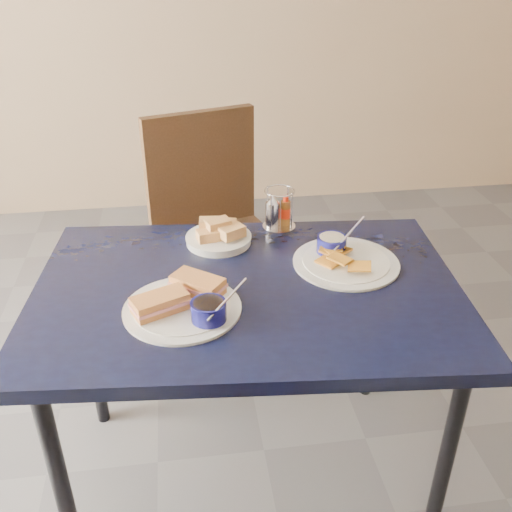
{
  "coord_description": "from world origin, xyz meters",
  "views": [
    {
      "loc": [
        -0.23,
        -1.09,
        1.6
      ],
      "look_at": [
        -0.03,
        0.27,
        0.82
      ],
      "focal_mm": 40.0,
      "sensor_mm": 36.0,
      "label": 1
    }
  ],
  "objects": [
    {
      "name": "condiment_caddy",
      "position": [
        0.08,
        0.58,
        0.81
      ],
      "size": [
        0.11,
        0.11,
        0.14
      ],
      "color": "silver",
      "rests_on": "dining_table"
    },
    {
      "name": "plantain_plate",
      "position": [
        0.23,
        0.33,
        0.77
      ],
      "size": [
        0.31,
        0.31,
        0.12
      ],
      "color": "white",
      "rests_on": "dining_table"
    },
    {
      "name": "sandwich_plate",
      "position": [
        -0.24,
        0.14,
        0.77
      ],
      "size": [
        0.32,
        0.31,
        0.12
      ],
      "color": "white",
      "rests_on": "dining_table"
    },
    {
      "name": "dining_table",
      "position": [
        -0.06,
        0.23,
        0.68
      ],
      "size": [
        1.25,
        0.89,
        0.75
      ],
      "color": "black",
      "rests_on": "ground"
    },
    {
      "name": "chair_far",
      "position": [
        -0.08,
        1.05,
        0.57
      ],
      "size": [
        0.58,
        0.58,
        0.99
      ],
      "color": "#311E10",
      "rests_on": "ground"
    },
    {
      "name": "bread_basket",
      "position": [
        -0.12,
        0.5,
        0.78
      ],
      "size": [
        0.2,
        0.2,
        0.08
      ],
      "color": "white",
      "rests_on": "dining_table"
    }
  ]
}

